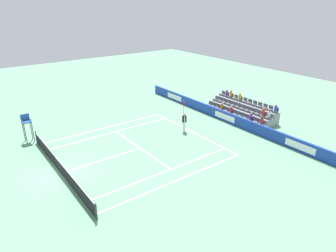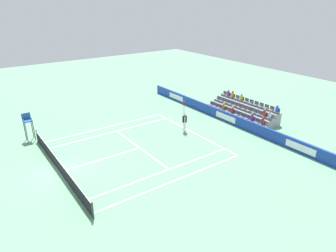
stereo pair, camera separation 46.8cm
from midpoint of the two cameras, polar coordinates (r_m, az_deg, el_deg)
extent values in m
plane|color=#669E77|center=(22.52, -20.04, -8.33)|extent=(80.00, 80.00, 0.00)
cube|color=white|center=(27.53, 4.00, -1.07)|extent=(10.97, 0.10, 0.01)
cube|color=white|center=(24.64, -5.82, -4.15)|extent=(8.23, 0.10, 0.01)
cube|color=white|center=(23.39, -12.58, -6.18)|extent=(0.10, 6.40, 0.01)
cube|color=white|center=(27.76, -11.02, -1.25)|extent=(0.10, 11.89, 0.01)
cube|color=white|center=(21.39, -1.11, -8.52)|extent=(0.10, 11.89, 0.01)
cube|color=white|center=(28.92, -12.22, -0.35)|extent=(0.10, 11.89, 0.01)
cube|color=white|center=(20.45, 1.15, -10.13)|extent=(0.10, 11.89, 0.01)
cube|color=white|center=(27.47, 3.84, -1.12)|extent=(0.10, 0.20, 0.01)
cube|color=#193899|center=(30.11, 10.28, 1.77)|extent=(24.07, 0.20, 1.00)
cube|color=white|center=(25.71, 23.07, -3.56)|extent=(2.57, 0.01, 0.56)
cube|color=white|center=(30.04, 10.13, 1.73)|extent=(2.57, 0.01, 0.56)
cube|color=white|center=(35.67, 0.82, 5.48)|extent=(2.57, 0.01, 0.56)
cylinder|color=#33383D|center=(27.51, -23.96, -1.91)|extent=(0.10, 0.10, 1.07)
cylinder|color=#33383D|center=(17.46, -14.11, -15.33)|extent=(0.10, 0.10, 1.07)
cube|color=black|center=(22.30, -20.20, -7.31)|extent=(11.77, 0.02, 0.92)
cube|color=white|center=(22.08, -20.36, -6.23)|extent=(11.77, 0.04, 0.04)
cylinder|color=white|center=(27.31, 2.64, -0.22)|extent=(0.16, 0.16, 0.90)
cylinder|color=white|center=(27.52, 2.47, -0.03)|extent=(0.16, 0.16, 0.90)
cube|color=white|center=(27.47, 2.62, -1.01)|extent=(0.20, 0.29, 0.08)
cube|color=white|center=(27.68, 2.46, -0.81)|extent=(0.20, 0.29, 0.08)
cube|color=black|center=(27.13, 2.58, 1.33)|extent=(0.33, 0.41, 0.60)
sphere|color=beige|center=(26.97, 2.60, 2.24)|extent=(0.24, 0.24, 0.24)
cylinder|color=beige|center=(27.11, 2.45, 2.70)|extent=(0.09, 0.09, 0.62)
cylinder|color=beige|center=(26.92, 2.64, 1.20)|extent=(0.09, 0.09, 0.56)
cylinder|color=black|center=(26.96, 2.47, 3.60)|extent=(0.04, 0.04, 0.28)
torus|color=red|center=(26.87, 2.48, 4.16)|extent=(0.13, 0.30, 0.31)
sphere|color=#D1E533|center=(26.78, 2.49, 4.73)|extent=(0.07, 0.07, 0.07)
cylinder|color=#474C54|center=(27.79, -24.46, -1.04)|extent=(0.07, 0.07, 1.71)
cylinder|color=#474C54|center=(27.70, -25.65, -1.33)|extent=(0.07, 0.07, 1.71)
cylinder|color=#474C54|center=(28.34, -24.74, -0.64)|extent=(0.07, 0.07, 1.71)
cylinder|color=#474C54|center=(28.25, -25.91, -0.92)|extent=(0.07, 0.07, 1.71)
cube|color=#23519E|center=(27.70, -25.50, 0.72)|extent=(0.70, 0.70, 0.08)
cube|color=#23519E|center=(27.89, -25.75, 1.51)|extent=(0.06, 0.70, 0.55)
cube|color=#474C54|center=(27.69, -24.92, 1.21)|extent=(0.56, 0.05, 0.04)
cube|color=#474C54|center=(27.59, -26.20, 0.91)|extent=(0.56, 0.05, 0.04)
cube|color=gray|center=(30.96, 11.62, 1.69)|extent=(7.44, 0.95, 0.42)
cube|color=#545960|center=(28.88, 16.62, 0.27)|extent=(0.48, 0.44, 0.20)
cube|color=#545960|center=(28.94, 16.92, 0.81)|extent=(0.48, 0.04, 0.30)
cube|color=#545960|center=(29.22, 15.67, 0.64)|extent=(0.48, 0.44, 0.20)
cube|color=#545960|center=(29.28, 15.97, 1.18)|extent=(0.48, 0.04, 0.30)
cube|color=#545960|center=(29.57, 14.74, 1.01)|extent=(0.48, 0.44, 0.20)
cube|color=#545960|center=(29.63, 15.04, 1.54)|extent=(0.48, 0.04, 0.30)
cube|color=#545960|center=(29.92, 13.84, 1.37)|extent=(0.48, 0.44, 0.20)
cube|color=#545960|center=(29.98, 14.13, 1.89)|extent=(0.48, 0.04, 0.30)
cube|color=#545960|center=(30.29, 12.95, 1.72)|extent=(0.48, 0.44, 0.20)
cube|color=#545960|center=(30.35, 13.24, 2.24)|extent=(0.48, 0.04, 0.30)
cube|color=#545960|center=(30.67, 12.09, 2.06)|extent=(0.48, 0.44, 0.20)
cube|color=#545960|center=(30.72, 12.38, 2.57)|extent=(0.48, 0.04, 0.30)
cube|color=#545960|center=(31.05, 11.24, 2.39)|extent=(0.48, 0.44, 0.20)
cube|color=#545960|center=(31.11, 11.53, 2.89)|extent=(0.48, 0.04, 0.30)
cube|color=#545960|center=(31.44, 10.42, 2.71)|extent=(0.48, 0.44, 0.20)
cube|color=#545960|center=(31.49, 10.70, 3.21)|extent=(0.48, 0.04, 0.30)
cube|color=#545960|center=(31.84, 9.62, 3.03)|extent=(0.48, 0.44, 0.20)
cube|color=#545960|center=(31.89, 9.90, 3.52)|extent=(0.48, 0.04, 0.30)
cube|color=#545960|center=(32.24, 8.83, 3.33)|extent=(0.48, 0.44, 0.20)
cube|color=#545960|center=(32.30, 9.11, 3.82)|extent=(0.48, 0.04, 0.30)
cube|color=#545960|center=(32.65, 8.07, 3.63)|extent=(0.48, 0.44, 0.20)
cube|color=#545960|center=(32.71, 8.34, 4.11)|extent=(0.48, 0.04, 0.30)
cube|color=#545960|center=(33.07, 7.32, 3.92)|extent=(0.48, 0.44, 0.20)
cube|color=#545960|center=(33.12, 7.60, 4.39)|extent=(0.48, 0.04, 0.30)
cube|color=gray|center=(31.57, 12.82, 2.40)|extent=(7.44, 0.95, 0.84)
cube|color=#545960|center=(29.45, 17.85, 1.44)|extent=(0.48, 0.44, 0.20)
cube|color=#545960|center=(29.52, 18.14, 1.98)|extent=(0.48, 0.04, 0.30)
cube|color=#545960|center=(29.79, 16.90, 1.80)|extent=(0.48, 0.44, 0.20)
cube|color=#545960|center=(29.86, 17.19, 2.32)|extent=(0.48, 0.04, 0.30)
cube|color=#545960|center=(30.13, 15.98, 2.14)|extent=(0.48, 0.44, 0.20)
cube|color=#545960|center=(30.20, 16.26, 2.67)|extent=(0.48, 0.04, 0.30)
cube|color=#545960|center=(30.48, 15.07, 2.48)|extent=(0.48, 0.44, 0.20)
cube|color=#545960|center=(30.55, 15.36, 3.00)|extent=(0.48, 0.04, 0.30)
cube|color=#545960|center=(30.84, 14.19, 2.81)|extent=(0.48, 0.44, 0.20)
cube|color=#545960|center=(30.91, 14.47, 3.32)|extent=(0.48, 0.04, 0.30)
cube|color=#545960|center=(31.21, 13.32, 3.14)|extent=(0.48, 0.44, 0.20)
cube|color=#545960|center=(31.28, 13.60, 3.64)|extent=(0.48, 0.04, 0.30)
cube|color=#545960|center=(31.59, 12.48, 3.45)|extent=(0.48, 0.44, 0.20)
cube|color=#545960|center=(31.65, 12.76, 3.94)|extent=(0.48, 0.04, 0.30)
cube|color=#545960|center=(31.97, 11.65, 3.76)|extent=(0.48, 0.44, 0.20)
cube|color=#545960|center=(32.03, 11.93, 4.24)|extent=(0.48, 0.04, 0.30)
cube|color=#545960|center=(32.36, 10.85, 4.05)|extent=(0.48, 0.44, 0.20)
cube|color=#545960|center=(32.42, 11.12, 4.54)|extent=(0.48, 0.04, 0.30)
cube|color=#545960|center=(32.76, 10.06, 4.34)|extent=(0.48, 0.44, 0.20)
cube|color=#545960|center=(32.82, 10.33, 4.82)|extent=(0.48, 0.04, 0.30)
cube|color=#545960|center=(33.16, 9.29, 4.62)|extent=(0.48, 0.44, 0.20)
cube|color=#545960|center=(33.23, 9.56, 5.09)|extent=(0.48, 0.04, 0.30)
cube|color=#545960|center=(33.57, 8.54, 4.90)|extent=(0.48, 0.44, 0.20)
cube|color=#545960|center=(33.64, 8.81, 5.36)|extent=(0.48, 0.04, 0.30)
cube|color=gray|center=(32.19, 13.97, 3.09)|extent=(7.44, 0.95, 1.26)
cube|color=#545960|center=(30.06, 19.03, 2.57)|extent=(0.48, 0.44, 0.20)
cube|color=#545960|center=(30.13, 19.31, 3.09)|extent=(0.48, 0.04, 0.30)
cube|color=#545960|center=(30.38, 18.09, 2.91)|extent=(0.48, 0.44, 0.20)
cube|color=#545960|center=(30.46, 18.37, 3.42)|extent=(0.48, 0.04, 0.30)
cube|color=#545960|center=(30.72, 17.16, 3.24)|extent=(0.48, 0.44, 0.20)
cube|color=#545960|center=(30.80, 17.44, 3.74)|extent=(0.48, 0.04, 0.30)
cube|color=#545960|center=(31.06, 16.26, 3.56)|extent=(0.48, 0.44, 0.20)
cube|color=#545960|center=(31.14, 16.54, 4.06)|extent=(0.48, 0.04, 0.30)
cube|color=#545960|center=(31.42, 15.38, 3.87)|extent=(0.48, 0.44, 0.20)
cube|color=#545960|center=(31.49, 15.66, 4.37)|extent=(0.48, 0.04, 0.30)
cube|color=#545960|center=(31.78, 14.52, 4.18)|extent=(0.48, 0.44, 0.20)
cube|color=#545960|center=(31.85, 14.79, 4.66)|extent=(0.48, 0.04, 0.30)
cube|color=#545960|center=(32.15, 13.67, 4.47)|extent=(0.48, 0.44, 0.20)
cube|color=#545960|center=(32.22, 13.95, 4.96)|extent=(0.48, 0.04, 0.30)
cube|color=#545960|center=(32.52, 12.85, 4.76)|extent=(0.48, 0.44, 0.20)
cube|color=#545960|center=(32.60, 13.12, 5.24)|extent=(0.48, 0.04, 0.30)
cube|color=#545960|center=(32.91, 12.04, 5.04)|extent=(0.48, 0.44, 0.20)
cube|color=#545960|center=(32.98, 12.31, 5.52)|extent=(0.48, 0.04, 0.30)
cube|color=#545960|center=(33.30, 11.25, 5.32)|extent=(0.48, 0.44, 0.20)
cube|color=#545960|center=(33.37, 11.52, 5.78)|extent=(0.48, 0.04, 0.30)
cube|color=#545960|center=(33.70, 10.48, 5.59)|extent=(0.48, 0.44, 0.20)
cube|color=#545960|center=(33.77, 10.75, 6.05)|extent=(0.48, 0.04, 0.30)
cube|color=#545960|center=(34.10, 9.73, 5.85)|extent=(0.48, 0.44, 0.20)
cube|color=#545960|center=(34.17, 9.99, 6.30)|extent=(0.48, 0.04, 0.30)
cylinder|color=purple|center=(33.65, 10.58, 6.11)|extent=(0.28, 0.28, 0.42)
sphere|color=#9E7251|center=(33.56, 10.62, 6.62)|extent=(0.20, 0.20, 0.20)
cylinder|color=red|center=(28.79, 16.76, 0.93)|extent=(0.28, 0.28, 0.49)
sphere|color=brown|center=(28.67, 16.84, 1.57)|extent=(0.20, 0.20, 0.20)
cylinder|color=purple|center=(29.49, 14.87, 1.63)|extent=(0.28, 0.28, 0.46)
sphere|color=#9E7251|center=(29.37, 14.93, 2.23)|extent=(0.20, 0.20, 0.20)
cylinder|color=red|center=(29.71, 17.03, 2.42)|extent=(0.28, 0.28, 0.47)
sphere|color=#9E7251|center=(29.60, 17.11, 3.03)|extent=(0.20, 0.20, 0.20)
cylinder|color=orange|center=(31.76, 9.72, 3.60)|extent=(0.28, 0.28, 0.46)
sphere|color=#D3A884|center=(31.66, 9.76, 4.16)|extent=(0.20, 0.20, 0.20)
cylinder|color=red|center=(30.97, 11.35, 2.97)|extent=(0.28, 0.28, 0.45)
sphere|color=beige|center=(30.87, 11.40, 3.54)|extent=(0.20, 0.20, 0.20)
cylinder|color=blue|center=(29.99, 19.16, 3.18)|extent=(0.28, 0.28, 0.46)
sphere|color=beige|center=(29.89, 19.24, 3.78)|extent=(0.20, 0.20, 0.20)
cylinder|color=orange|center=(33.24, 11.36, 5.89)|extent=(0.28, 0.28, 0.48)
sphere|color=#9E7251|center=(33.14, 11.40, 6.45)|extent=(0.20, 0.20, 0.20)
cylinder|color=yellow|center=(32.46, 12.96, 5.34)|extent=(0.28, 0.28, 0.48)
sphere|color=#D3A884|center=(32.37, 13.01, 5.91)|extent=(0.20, 0.20, 0.20)
cylinder|color=white|center=(29.37, 17.99, 2.13)|extent=(0.28, 0.28, 0.53)
sphere|color=brown|center=(29.25, 18.08, 2.80)|extent=(0.20, 0.20, 0.20)
sphere|color=#D1E533|center=(24.84, -15.69, -4.63)|extent=(0.07, 0.07, 0.07)
camera|label=1|loc=(0.23, -90.52, -0.22)|focal=32.44mm
camera|label=2|loc=(0.23, 89.48, 0.22)|focal=32.44mm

